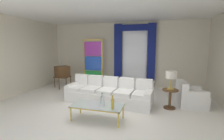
# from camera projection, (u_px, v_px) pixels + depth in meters

# --- Properties ---
(ground_plane) EXTENTS (16.00, 16.00, 0.00)m
(ground_plane) POSITION_uv_depth(u_px,v_px,m) (104.00, 107.00, 5.18)
(ground_plane) COLOR white
(wall_rear) EXTENTS (8.00, 0.12, 3.00)m
(wall_rear) POSITION_uv_depth(u_px,v_px,m) (124.00, 54.00, 7.87)
(wall_rear) COLOR beige
(wall_rear) RESTS_ON ground
(wall_left) EXTENTS (0.12, 7.00, 3.00)m
(wall_left) POSITION_uv_depth(u_px,v_px,m) (21.00, 56.00, 6.51)
(wall_left) COLOR beige
(wall_left) RESTS_ON ground
(ceiling_slab) EXTENTS (8.00, 7.60, 0.04)m
(ceiling_slab) POSITION_uv_depth(u_px,v_px,m) (111.00, 12.00, 5.49)
(ceiling_slab) COLOR white
(curtained_window) EXTENTS (2.00, 0.17, 2.70)m
(curtained_window) POSITION_uv_depth(u_px,v_px,m) (134.00, 49.00, 7.54)
(curtained_window) COLOR white
(curtained_window) RESTS_ON ground
(couch_white_long) EXTENTS (2.99, 1.19, 0.86)m
(couch_white_long) POSITION_uv_depth(u_px,v_px,m) (109.00, 93.00, 5.59)
(couch_white_long) COLOR white
(couch_white_long) RESTS_ON ground
(coffee_table) EXTENTS (1.32, 0.61, 0.41)m
(coffee_table) POSITION_uv_depth(u_px,v_px,m) (97.00, 106.00, 4.23)
(coffee_table) COLOR silver
(coffee_table) RESTS_ON ground
(bottle_blue_decanter) EXTENTS (0.08, 0.08, 0.30)m
(bottle_blue_decanter) POSITION_uv_depth(u_px,v_px,m) (102.00, 100.00, 4.27)
(bottle_blue_decanter) COLOR #196B3D
(bottle_blue_decanter) RESTS_ON coffee_table
(bottle_crystal_tall) EXTENTS (0.08, 0.08, 0.33)m
(bottle_crystal_tall) POSITION_uv_depth(u_px,v_px,m) (103.00, 101.00, 4.10)
(bottle_crystal_tall) COLOR silver
(bottle_crystal_tall) RESTS_ON coffee_table
(bottle_amber_squat) EXTENTS (0.07, 0.07, 0.35)m
(bottle_amber_squat) POSITION_uv_depth(u_px,v_px,m) (113.00, 103.00, 3.91)
(bottle_amber_squat) COLOR gold
(bottle_amber_squat) RESTS_ON coffee_table
(vintage_tv) EXTENTS (0.74, 0.77, 1.35)m
(vintage_tv) POSITION_uv_depth(u_px,v_px,m) (62.00, 72.00, 7.45)
(vintage_tv) COLOR brown
(vintage_tv) RESTS_ON ground
(armchair_white) EXTENTS (0.91, 0.90, 0.80)m
(armchair_white) POSITION_uv_depth(u_px,v_px,m) (190.00, 97.00, 5.24)
(armchair_white) COLOR white
(armchair_white) RESTS_ON ground
(stained_glass_divider) EXTENTS (0.95, 0.05, 2.20)m
(stained_glass_divider) POSITION_uv_depth(u_px,v_px,m) (93.00, 64.00, 7.59)
(stained_glass_divider) COLOR gold
(stained_glass_divider) RESTS_ON ground
(peacock_figurine) EXTENTS (0.44, 0.60, 0.50)m
(peacock_figurine) POSITION_uv_depth(u_px,v_px,m) (98.00, 84.00, 7.34)
(peacock_figurine) COLOR beige
(peacock_figurine) RESTS_ON ground
(round_side_table) EXTENTS (0.48, 0.48, 0.59)m
(round_side_table) POSITION_uv_depth(u_px,v_px,m) (170.00, 97.00, 5.02)
(round_side_table) COLOR brown
(round_side_table) RESTS_ON ground
(table_lamp_brass) EXTENTS (0.32, 0.32, 0.57)m
(table_lamp_brass) POSITION_uv_depth(u_px,v_px,m) (171.00, 76.00, 4.92)
(table_lamp_brass) COLOR #B29338
(table_lamp_brass) RESTS_ON round_side_table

